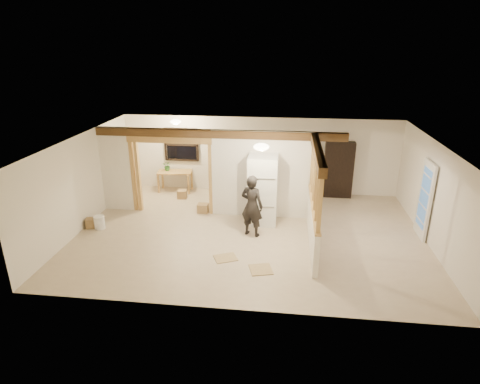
# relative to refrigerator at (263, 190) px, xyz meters

# --- Properties ---
(floor) EXTENTS (9.00, 6.50, 0.01)m
(floor) POSITION_rel_refrigerator_xyz_m (-0.28, -0.76, -0.96)
(floor) COLOR #C2AE90
(floor) RESTS_ON ground
(ceiling) EXTENTS (9.00, 6.50, 0.01)m
(ceiling) POSITION_rel_refrigerator_xyz_m (-0.28, -0.76, 1.54)
(ceiling) COLOR white
(wall_back) EXTENTS (9.00, 0.01, 2.50)m
(wall_back) POSITION_rel_refrigerator_xyz_m (-0.28, 2.49, 0.29)
(wall_back) COLOR silver
(wall_back) RESTS_ON floor
(wall_front) EXTENTS (9.00, 0.01, 2.50)m
(wall_front) POSITION_rel_refrigerator_xyz_m (-0.28, -4.01, 0.29)
(wall_front) COLOR silver
(wall_front) RESTS_ON floor
(wall_left) EXTENTS (0.01, 6.50, 2.50)m
(wall_left) POSITION_rel_refrigerator_xyz_m (-4.78, -0.76, 0.29)
(wall_left) COLOR silver
(wall_left) RESTS_ON floor
(wall_right) EXTENTS (0.01, 6.50, 2.50)m
(wall_right) POSITION_rel_refrigerator_xyz_m (4.22, -0.76, 0.29)
(wall_right) COLOR silver
(wall_right) RESTS_ON floor
(partition_left_stub) EXTENTS (0.90, 0.12, 2.50)m
(partition_left_stub) POSITION_rel_refrigerator_xyz_m (-4.33, 0.44, 0.29)
(partition_left_stub) COLOR white
(partition_left_stub) RESTS_ON floor
(partition_center) EXTENTS (2.80, 0.12, 2.50)m
(partition_center) POSITION_rel_refrigerator_xyz_m (-0.08, 0.44, 0.29)
(partition_center) COLOR white
(partition_center) RESTS_ON floor
(doorway_frame) EXTENTS (2.46, 0.14, 2.20)m
(doorway_frame) POSITION_rel_refrigerator_xyz_m (-2.68, 0.44, 0.14)
(doorway_frame) COLOR tan
(doorway_frame) RESTS_ON floor
(header_beam_back) EXTENTS (7.00, 0.18, 0.22)m
(header_beam_back) POSITION_rel_refrigerator_xyz_m (-1.28, 0.44, 1.42)
(header_beam_back) COLOR #53371C
(header_beam_back) RESTS_ON ceiling
(header_beam_right) EXTENTS (0.18, 3.30, 0.22)m
(header_beam_right) POSITION_rel_refrigerator_xyz_m (1.32, -1.16, 1.42)
(header_beam_right) COLOR #53371C
(header_beam_right) RESTS_ON ceiling
(pony_wall) EXTENTS (0.12, 3.20, 1.00)m
(pony_wall) POSITION_rel_refrigerator_xyz_m (1.32, -1.16, -0.46)
(pony_wall) COLOR white
(pony_wall) RESTS_ON floor
(stud_partition) EXTENTS (0.14, 3.20, 1.32)m
(stud_partition) POSITION_rel_refrigerator_xyz_m (1.32, -1.16, 0.70)
(stud_partition) COLOR tan
(stud_partition) RESTS_ON pony_wall
(window_back) EXTENTS (1.12, 0.10, 1.10)m
(window_back) POSITION_rel_refrigerator_xyz_m (-2.88, 2.41, 0.59)
(window_back) COLOR black
(window_back) RESTS_ON wall_back
(french_door) EXTENTS (0.12, 0.86, 2.00)m
(french_door) POSITION_rel_refrigerator_xyz_m (4.14, -0.36, 0.04)
(french_door) COLOR white
(french_door) RESTS_ON floor
(ceiling_dome_main) EXTENTS (0.36, 0.36, 0.16)m
(ceiling_dome_main) POSITION_rel_refrigerator_xyz_m (0.02, -1.26, 1.52)
(ceiling_dome_main) COLOR #FFEABF
(ceiling_dome_main) RESTS_ON ceiling
(ceiling_dome_util) EXTENTS (0.32, 0.32, 0.14)m
(ceiling_dome_util) POSITION_rel_refrigerator_xyz_m (-2.78, 1.54, 1.52)
(ceiling_dome_util) COLOR #FFEABF
(ceiling_dome_util) RESTS_ON ceiling
(hanging_bulb) EXTENTS (0.07, 0.07, 0.07)m
(hanging_bulb) POSITION_rel_refrigerator_xyz_m (-2.28, 0.84, 1.22)
(hanging_bulb) COLOR #FFD88C
(hanging_bulb) RESTS_ON ceiling
(refrigerator) EXTENTS (0.79, 0.77, 1.92)m
(refrigerator) POSITION_rel_refrigerator_xyz_m (0.00, 0.00, 0.00)
(refrigerator) COLOR silver
(refrigerator) RESTS_ON floor
(woman) EXTENTS (0.70, 0.58, 1.64)m
(woman) POSITION_rel_refrigerator_xyz_m (-0.22, -0.84, -0.14)
(woman) COLOR black
(woman) RESTS_ON floor
(work_table) EXTENTS (1.18, 0.69, 0.70)m
(work_table) POSITION_rel_refrigerator_xyz_m (-3.08, 2.14, -0.61)
(work_table) COLOR tan
(work_table) RESTS_ON floor
(potted_plant) EXTENTS (0.34, 0.31, 0.32)m
(potted_plant) POSITION_rel_refrigerator_xyz_m (-3.33, 2.19, -0.09)
(potted_plant) COLOR #2E632A
(potted_plant) RESTS_ON work_table
(shop_vac) EXTENTS (0.52, 0.52, 0.53)m
(shop_vac) POSITION_rel_refrigerator_xyz_m (-4.48, 1.50, -0.70)
(shop_vac) COLOR #97090C
(shop_vac) RESTS_ON floor
(bookshelf) EXTENTS (0.91, 0.30, 1.82)m
(bookshelf) POSITION_rel_refrigerator_xyz_m (2.29, 2.27, -0.05)
(bookshelf) COLOR black
(bookshelf) RESTS_ON floor
(bucket) EXTENTS (0.38, 0.38, 0.36)m
(bucket) POSITION_rel_refrigerator_xyz_m (-4.34, -0.95, -0.78)
(bucket) COLOR white
(bucket) RESTS_ON floor
(box_util_a) EXTENTS (0.32, 0.27, 0.27)m
(box_util_a) POSITION_rel_refrigerator_xyz_m (-1.79, 0.46, -0.83)
(box_util_a) COLOR #987549
(box_util_a) RESTS_ON floor
(box_util_b) EXTENTS (0.31, 0.31, 0.27)m
(box_util_b) POSITION_rel_refrigerator_xyz_m (-2.69, 1.52, -0.82)
(box_util_b) COLOR #987549
(box_util_b) RESTS_ON floor
(box_front) EXTENTS (0.38, 0.34, 0.26)m
(box_front) POSITION_rel_refrigerator_xyz_m (-4.58, -0.89, -0.83)
(box_front) COLOR #987549
(box_front) RESTS_ON floor
(floor_panel_near) EXTENTS (0.59, 0.59, 0.02)m
(floor_panel_near) POSITION_rel_refrigerator_xyz_m (0.15, -2.54, -0.95)
(floor_panel_near) COLOR tan
(floor_panel_near) RESTS_ON floor
(floor_panel_far) EXTENTS (0.63, 0.58, 0.02)m
(floor_panel_far) POSITION_rel_refrigerator_xyz_m (-0.71, -2.13, -0.95)
(floor_panel_far) COLOR tan
(floor_panel_far) RESTS_ON floor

